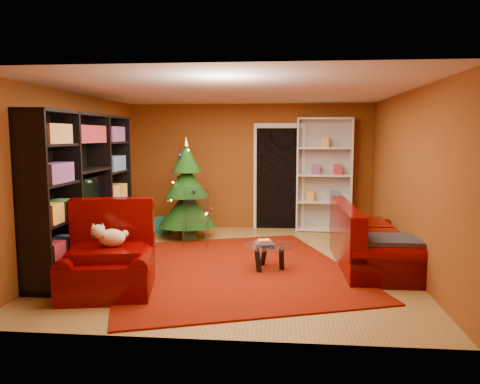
# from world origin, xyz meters

# --- Properties ---
(floor) EXTENTS (5.00, 5.50, 0.05)m
(floor) POSITION_xyz_m (0.00, 0.00, -0.03)
(floor) COLOR olive
(floor) RESTS_ON ground
(ceiling) EXTENTS (5.00, 5.50, 0.05)m
(ceiling) POSITION_xyz_m (0.00, 0.00, 2.62)
(ceiling) COLOR silver
(ceiling) RESTS_ON wall_back
(wall_back) EXTENTS (5.00, 0.05, 2.60)m
(wall_back) POSITION_xyz_m (0.00, 2.77, 1.30)
(wall_back) COLOR brown
(wall_back) RESTS_ON ground
(wall_left) EXTENTS (0.05, 5.50, 2.60)m
(wall_left) POSITION_xyz_m (-2.52, 0.00, 1.30)
(wall_left) COLOR brown
(wall_left) RESTS_ON ground
(wall_right) EXTENTS (0.05, 5.50, 2.60)m
(wall_right) POSITION_xyz_m (2.52, 0.00, 1.30)
(wall_right) COLOR brown
(wall_right) RESTS_ON ground
(doorway) EXTENTS (1.06, 0.60, 2.16)m
(doorway) POSITION_xyz_m (0.60, 2.73, 1.05)
(doorway) COLOR black
(doorway) RESTS_ON floor
(rug) EXTENTS (4.35, 4.70, 0.02)m
(rug) POSITION_xyz_m (-0.07, -0.37, 0.01)
(rug) COLOR #6F1304
(rug) RESTS_ON floor
(media_unit) EXTENTS (0.48, 2.97, 2.28)m
(media_unit) POSITION_xyz_m (-2.27, -0.30, 1.14)
(media_unit) COLOR black
(media_unit) RESTS_ON floor
(christmas_tree) EXTENTS (1.11, 1.11, 1.94)m
(christmas_tree) POSITION_xyz_m (-1.14, 1.68, 0.94)
(christmas_tree) COLOR #103F0F
(christmas_tree) RESTS_ON floor
(gift_box_teal) EXTENTS (0.32, 0.32, 0.31)m
(gift_box_teal) POSITION_xyz_m (-1.71, 2.09, 0.16)
(gift_box_teal) COLOR teal
(gift_box_teal) RESTS_ON floor
(gift_box_green) EXTENTS (0.33, 0.33, 0.26)m
(gift_box_green) POSITION_xyz_m (-1.06, 1.46, 0.13)
(gift_box_green) COLOR #1A5429
(gift_box_green) RESTS_ON floor
(gift_box_red) EXTENTS (0.29, 0.29, 0.24)m
(gift_box_red) POSITION_xyz_m (-1.31, 2.25, 0.12)
(gift_box_red) COLOR maroon
(gift_box_red) RESTS_ON floor
(white_bookshelf) EXTENTS (1.11, 0.43, 2.36)m
(white_bookshelf) POSITION_xyz_m (1.51, 2.57, 1.15)
(white_bookshelf) COLOR white
(white_bookshelf) RESTS_ON floor
(armchair) EXTENTS (1.38, 1.38, 0.92)m
(armchair) POSITION_xyz_m (-1.47, -1.52, 0.46)
(armchair) COLOR #4A0001
(armchair) RESTS_ON rug
(dog) EXTENTS (0.45, 0.37, 0.30)m
(dog) POSITION_xyz_m (-1.43, -1.46, 0.68)
(dog) COLOR beige
(dog) RESTS_ON armchair
(sofa) EXTENTS (1.03, 2.21, 0.94)m
(sofa) POSITION_xyz_m (2.02, -0.01, 0.47)
(sofa) COLOR #4A0001
(sofa) RESTS_ON rug
(coffee_table) EXTENTS (0.93, 0.93, 0.46)m
(coffee_table) POSITION_xyz_m (0.48, -0.37, 0.19)
(coffee_table) COLOR gray
(coffee_table) RESTS_ON rug
(acrylic_chair) EXTENTS (0.52, 0.56, 0.94)m
(acrylic_chair) POSITION_xyz_m (-0.83, 0.98, 0.47)
(acrylic_chair) COLOR #66605B
(acrylic_chair) RESTS_ON rug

